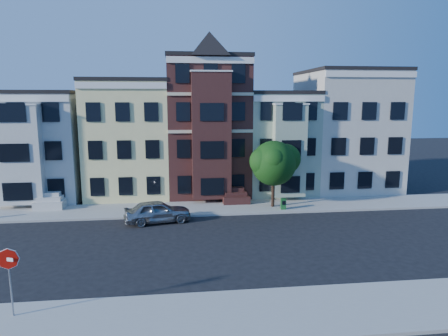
{
  "coord_description": "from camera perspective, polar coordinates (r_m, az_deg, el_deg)",
  "views": [
    {
      "loc": [
        -2.82,
        -22.52,
        8.62
      ],
      "look_at": [
        0.21,
        2.73,
        4.2
      ],
      "focal_mm": 32.0,
      "sensor_mm": 36.0,
      "label": 1
    }
  ],
  "objects": [
    {
      "name": "house_white",
      "position": [
        39.19,
        -24.93,
        2.91
      ],
      "size": [
        8.0,
        9.0,
        9.0
      ],
      "primitive_type": "cube",
      "color": "beige",
      "rests_on": "ground"
    },
    {
      "name": "house_green",
      "position": [
        38.39,
        7.27,
        3.62
      ],
      "size": [
        6.0,
        9.0,
        9.0
      ],
      "primitive_type": "cube",
      "color": "#97A88E",
      "rests_on": "ground"
    },
    {
      "name": "stop_sign",
      "position": [
        18.15,
        -28.26,
        -13.68
      ],
      "size": [
        0.86,
        0.41,
        3.16
      ],
      "primitive_type": null,
      "rotation": [
        0.0,
        0.0,
        -0.35
      ],
      "color": "#AB0E06",
      "rests_on": "near_sidewalk"
    },
    {
      "name": "newspaper_box",
      "position": [
        31.4,
        8.46,
        -5.09
      ],
      "size": [
        0.4,
        0.36,
        0.85
      ],
      "primitive_type": "cube",
      "rotation": [
        0.0,
        0.0,
        -0.06
      ],
      "color": "#1D5C27",
      "rests_on": "far_sidewalk"
    },
    {
      "name": "house_brown",
      "position": [
        37.21,
        -2.48,
        5.82
      ],
      "size": [
        7.0,
        9.0,
        12.0
      ],
      "primitive_type": "cube",
      "color": "#3C1C18",
      "rests_on": "ground"
    },
    {
      "name": "ground",
      "position": [
        24.27,
        0.29,
        -10.94
      ],
      "size": [
        120.0,
        120.0,
        0.0
      ],
      "primitive_type": "plane",
      "color": "black"
    },
    {
      "name": "house_cream",
      "position": [
        40.57,
        16.98,
        5.03
      ],
      "size": [
        8.0,
        9.0,
        11.0
      ],
      "primitive_type": "cube",
      "color": "beige",
      "rests_on": "ground"
    },
    {
      "name": "parked_car",
      "position": [
        28.65,
        -9.48,
        -6.14
      ],
      "size": [
        4.91,
        2.73,
        1.58
      ],
      "primitive_type": "imported",
      "rotation": [
        0.0,
        0.0,
        1.77
      ],
      "color": "#96979C",
      "rests_on": "ground"
    },
    {
      "name": "far_sidewalk",
      "position": [
        31.81,
        -1.5,
        -5.72
      ],
      "size": [
        60.0,
        4.0,
        0.15
      ],
      "primitive_type": "cube",
      "color": "#9E9B93",
      "rests_on": "ground"
    },
    {
      "name": "near_sidewalk",
      "position": [
        17.08,
        3.83,
        -20.19
      ],
      "size": [
        60.0,
        4.0,
        0.15
      ],
      "primitive_type": "cube",
      "color": "#9E9B93",
      "rests_on": "ground"
    },
    {
      "name": "street_tree",
      "position": [
        31.51,
        7.09,
        0.25
      ],
      "size": [
        6.67,
        6.67,
        6.5
      ],
      "primitive_type": null,
      "rotation": [
        0.0,
        0.0,
        0.22
      ],
      "color": "#194813",
      "rests_on": "far_sidewalk"
    },
    {
      "name": "house_yellow",
      "position": [
        37.43,
        -13.25,
        4.05
      ],
      "size": [
        7.0,
        9.0,
        10.0
      ],
      "primitive_type": "cube",
      "color": "#F4E798",
      "rests_on": "ground"
    }
  ]
}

